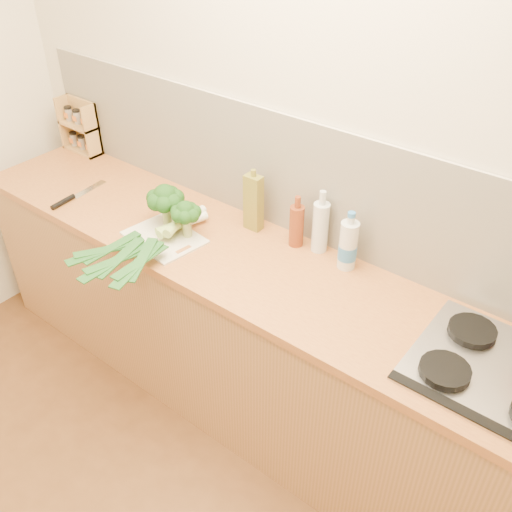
# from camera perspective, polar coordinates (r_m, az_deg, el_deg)

# --- Properties ---
(room_shell) EXTENTS (3.50, 3.50, 3.50)m
(room_shell) POSITION_cam_1_polar(r_m,az_deg,el_deg) (2.45, 4.46, 7.62)
(room_shell) COLOR beige
(room_shell) RESTS_ON ground
(counter) EXTENTS (3.20, 0.62, 0.90)m
(counter) POSITION_cam_1_polar(r_m,az_deg,el_deg) (2.69, 0.21, -8.37)
(counter) COLOR #A37244
(counter) RESTS_ON ground
(gas_hob) EXTENTS (0.58, 0.50, 0.04)m
(gas_hob) POSITION_cam_1_polar(r_m,az_deg,el_deg) (2.08, 23.36, -10.72)
(gas_hob) COLOR silver
(gas_hob) RESTS_ON counter
(chopping_board) EXTENTS (0.37, 0.30, 0.01)m
(chopping_board) POSITION_cam_1_polar(r_m,az_deg,el_deg) (2.57, -9.16, 1.84)
(chopping_board) COLOR #EFE5D0
(chopping_board) RESTS_ON counter
(broccoli_left) EXTENTS (0.17, 0.17, 0.20)m
(broccoli_left) POSITION_cam_1_polar(r_m,az_deg,el_deg) (2.59, -9.08, 5.69)
(broccoli_left) COLOR #99A560
(broccoli_left) RESTS_ON chopping_board
(broccoli_right) EXTENTS (0.14, 0.14, 0.17)m
(broccoli_right) POSITION_cam_1_polar(r_m,az_deg,el_deg) (2.50, -7.03, 4.30)
(broccoli_right) COLOR #99A560
(broccoli_right) RESTS_ON chopping_board
(leek_front) EXTENTS (0.25, 0.65, 0.04)m
(leek_front) POSITION_cam_1_polar(r_m,az_deg,el_deg) (2.56, -10.01, 2.30)
(leek_front) COLOR white
(leek_front) RESTS_ON chopping_board
(leek_mid) EXTENTS (0.10, 0.70, 0.04)m
(leek_mid) POSITION_cam_1_polar(r_m,az_deg,el_deg) (2.51, -9.52, 2.15)
(leek_mid) COLOR white
(leek_mid) RESTS_ON chopping_board
(leek_back) EXTENTS (0.22, 0.61, 0.04)m
(leek_back) POSITION_cam_1_polar(r_m,az_deg,el_deg) (2.46, -9.18, 1.91)
(leek_back) COLOR white
(leek_back) RESTS_ON chopping_board
(chefs_knife) EXTENTS (0.06, 0.34, 0.03)m
(chefs_knife) POSITION_cam_1_polar(r_m,az_deg,el_deg) (2.97, -18.13, 5.47)
(chefs_knife) COLOR silver
(chefs_knife) RESTS_ON counter
(spice_rack) EXTENTS (0.25, 0.10, 0.30)m
(spice_rack) POSITION_cam_1_polar(r_m,az_deg,el_deg) (3.42, -17.05, 12.05)
(spice_rack) COLOR tan
(spice_rack) RESTS_ON counter
(oil_tin) EXTENTS (0.08, 0.05, 0.30)m
(oil_tin) POSITION_cam_1_polar(r_m,az_deg,el_deg) (2.54, -0.26, 5.39)
(oil_tin) COLOR olive
(oil_tin) RESTS_ON counter
(glass_bottle) EXTENTS (0.07, 0.07, 0.29)m
(glass_bottle) POSITION_cam_1_polar(r_m,az_deg,el_deg) (2.42, 6.46, 2.98)
(glass_bottle) COLOR silver
(glass_bottle) RESTS_ON counter
(amber_bottle) EXTENTS (0.06, 0.06, 0.24)m
(amber_bottle) POSITION_cam_1_polar(r_m,az_deg,el_deg) (2.46, 4.08, 3.11)
(amber_bottle) COLOR maroon
(amber_bottle) RESTS_ON counter
(water_bottle) EXTENTS (0.08, 0.08, 0.24)m
(water_bottle) POSITION_cam_1_polar(r_m,az_deg,el_deg) (2.35, 9.18, 0.95)
(water_bottle) COLOR silver
(water_bottle) RESTS_ON counter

